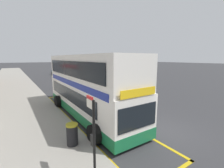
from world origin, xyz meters
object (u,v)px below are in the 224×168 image
(parked_car_white_behind, at_px, (73,76))
(parked_car_white_across, at_px, (64,73))
(double_decker_bus, at_px, (87,87))
(bus_stop_sign, at_px, (93,132))
(parked_car_teal_kerbside, at_px, (57,71))
(litter_bin, at_px, (72,134))

(parked_car_white_behind, height_order, parked_car_white_across, same)
(parked_car_white_behind, bearing_deg, double_decker_bus, -105.40)
(bus_stop_sign, height_order, parked_car_teal_kerbside, bus_stop_sign)
(bus_stop_sign, bearing_deg, litter_bin, 88.95)
(bus_stop_sign, bearing_deg, double_decker_bus, 67.45)
(double_decker_bus, height_order, parked_car_white_across, double_decker_bus)
(bus_stop_sign, xyz_separation_m, parked_car_white_across, (7.91, 30.87, -0.98))
(double_decker_bus, relative_size, parked_car_white_across, 2.60)
(litter_bin, bearing_deg, parked_car_white_behind, 70.56)
(parked_car_white_across, bearing_deg, bus_stop_sign, 72.96)
(parked_car_white_behind, relative_size, parked_car_white_across, 1.00)
(parked_car_teal_kerbside, bearing_deg, litter_bin, -102.75)
(parked_car_teal_kerbside, bearing_deg, parked_car_white_across, -88.38)
(parked_car_white_across, bearing_deg, litter_bin, 71.92)
(bus_stop_sign, bearing_deg, parked_car_white_across, 75.64)
(bus_stop_sign, xyz_separation_m, parked_car_white_behind, (7.66, 23.91, -0.98))
(parked_car_white_across, distance_m, litter_bin, 29.61)
(parked_car_teal_kerbside, xyz_separation_m, litter_bin, (-7.71, -34.07, -0.14))
(double_decker_bus, distance_m, parked_car_white_across, 25.57)
(double_decker_bus, distance_m, litter_bin, 4.55)
(parked_car_teal_kerbside, relative_size, litter_bin, 4.06)
(bus_stop_sign, xyz_separation_m, litter_bin, (0.04, 2.33, -1.12))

